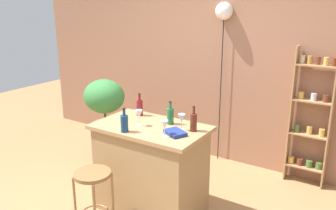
% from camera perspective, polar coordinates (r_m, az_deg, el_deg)
% --- Properties ---
extents(back_wall, '(6.40, 0.10, 2.80)m').
position_cam_1_polar(back_wall, '(4.87, 8.46, 7.19)').
color(back_wall, '#9E6B51').
rests_on(back_wall, ground).
extents(kitchen_counter, '(1.15, 0.70, 0.96)m').
position_cam_1_polar(kitchen_counter, '(3.77, -2.73, -10.20)').
color(kitchen_counter, '#A87F51').
rests_on(kitchen_counter, ground).
extents(bar_stool, '(0.35, 0.35, 0.64)m').
position_cam_1_polar(bar_stool, '(3.50, -12.01, -12.91)').
color(bar_stool, '#997047').
rests_on(bar_stool, ground).
extents(spice_shelf, '(0.46, 0.16, 1.68)m').
position_cam_1_polar(spice_shelf, '(4.50, 22.05, -1.93)').
color(spice_shelf, tan).
rests_on(spice_shelf, ground).
extents(plant_stool, '(0.33, 0.33, 0.41)m').
position_cam_1_polar(plant_stool, '(4.91, -9.83, -7.41)').
color(plant_stool, '#2D2823').
rests_on(plant_stool, ground).
extents(potted_plant, '(0.55, 0.50, 0.80)m').
position_cam_1_polar(potted_plant, '(4.67, -10.25, 0.45)').
color(potted_plant, '#935B3D').
rests_on(potted_plant, plant_stool).
extents(bottle_wine_red, '(0.07, 0.07, 0.25)m').
position_cam_1_polar(bottle_wine_red, '(3.42, 4.16, -2.71)').
color(bottle_wine_red, '#5B2319').
rests_on(bottle_wine_red, kitchen_counter).
extents(bottle_vinegar, '(0.07, 0.07, 0.25)m').
position_cam_1_polar(bottle_vinegar, '(3.88, -4.61, -0.35)').
color(bottle_vinegar, maroon).
rests_on(bottle_vinegar, kitchen_counter).
extents(bottle_spirits_clear, '(0.08, 0.08, 0.24)m').
position_cam_1_polar(bottle_spirits_clear, '(3.42, -7.07, -2.89)').
color(bottle_spirits_clear, navy).
rests_on(bottle_spirits_clear, kitchen_counter).
extents(bottle_soda_blue, '(0.07, 0.07, 0.24)m').
position_cam_1_polar(bottle_soda_blue, '(3.60, 0.37, -1.72)').
color(bottle_soda_blue, '#236638').
rests_on(bottle_soda_blue, kitchen_counter).
extents(wine_glass_left, '(0.07, 0.07, 0.16)m').
position_cam_1_polar(wine_glass_left, '(3.25, -0.58, -3.28)').
color(wine_glass_left, silver).
rests_on(wine_glass_left, kitchen_counter).
extents(wine_glass_center, '(0.07, 0.07, 0.16)m').
position_cam_1_polar(wine_glass_center, '(3.43, 2.20, -2.24)').
color(wine_glass_center, silver).
rests_on(wine_glass_center, kitchen_counter).
extents(wine_glass_right, '(0.07, 0.07, 0.16)m').
position_cam_1_polar(wine_glass_right, '(3.56, -4.72, -1.54)').
color(wine_glass_right, silver).
rests_on(wine_glass_right, kitchen_counter).
extents(cookbook, '(0.26, 0.23, 0.03)m').
position_cam_1_polar(cookbook, '(3.35, 1.17, -4.49)').
color(cookbook, navy).
rests_on(cookbook, kitchen_counter).
extents(pendant_globe_light, '(0.23, 0.23, 2.16)m').
position_cam_1_polar(pendant_globe_light, '(4.68, 9.04, 14.49)').
color(pendant_globe_light, black).
rests_on(pendant_globe_light, ground).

